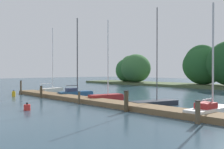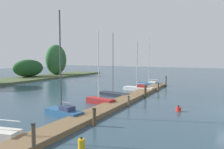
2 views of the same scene
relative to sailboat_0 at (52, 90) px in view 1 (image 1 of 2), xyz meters
The scene contains 14 objects.
dock_pier 13.00m from the sailboat_0, 10.44° to the right, with size 29.32×1.80×0.35m.
far_shore 25.29m from the sailboat_0, 70.95° to the left, with size 65.23×8.40×7.55m.
sailboat_0 is the anchor object (origin of this frame).
sailboat_1 5.40m from the sailboat_0, ahead, with size 1.63×3.69×8.01m.
sailboat_2 10.55m from the sailboat_0, ahead, with size 1.48×3.28×7.02m.
sailboat_3 15.21m from the sailboat_0, ahead, with size 2.05×4.14×7.38m.
sailboat_4 20.18m from the sailboat_0, ahead, with size 1.19×4.19×6.55m.
mooring_piling_0 3.65m from the sailboat_0, 98.52° to the right, with size 0.22×0.22×1.56m.
mooring_piling_1 5.82m from the sailboat_0, 39.41° to the right, with size 0.26×0.26×1.19m.
mooring_piling_2 11.23m from the sailboat_0, 18.61° to the right, with size 0.20×0.20×1.01m.
mooring_piling_3 16.12m from the sailboat_0, 12.54° to the right, with size 0.32×0.32×1.35m.
mooring_piling_4 21.08m from the sailboat_0, ahead, with size 0.29×0.29×1.16m.
channel_buoy_0 5.15m from the sailboat_0, 77.48° to the right, with size 0.34×0.34×0.64m.
channel_buoy_1 13.53m from the sailboat_0, 36.02° to the right, with size 0.43×0.43×0.53m.
Camera 1 is at (14.34, -2.94, 2.58)m, focal length 40.92 mm.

